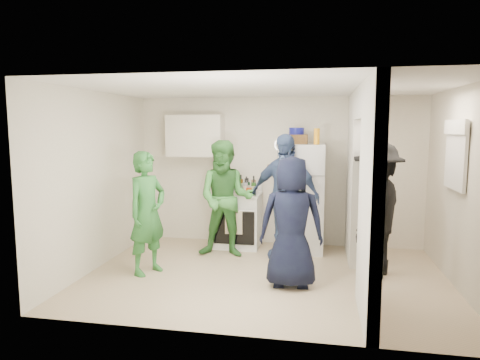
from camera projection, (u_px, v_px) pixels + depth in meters
name	position (u px, v px, depth m)	size (l,w,h in m)	color
floor	(265.00, 276.00, 5.77)	(4.80, 4.80, 0.00)	tan
wall_back	(278.00, 171.00, 7.27)	(4.80, 4.80, 0.00)	silver
wall_front	(243.00, 209.00, 3.95)	(4.80, 4.80, 0.00)	silver
wall_left	(97.00, 180.00, 6.04)	(3.40, 3.40, 0.00)	silver
wall_right	(462.00, 189.00, 5.18)	(3.40, 3.40, 0.00)	silver
ceiling	(266.00, 88.00, 5.46)	(4.80, 4.80, 0.00)	white
partition_pier_back	(353.00, 177.00, 6.47)	(0.12, 1.20, 2.50)	silver
partition_pier_front	(370.00, 202.00, 4.32)	(0.12, 1.20, 2.50)	silver
partition_header	(363.00, 102.00, 5.27)	(0.12, 1.00, 0.40)	silver
stove	(238.00, 220.00, 7.16)	(0.76, 0.63, 0.91)	white
upper_cabinet	(195.00, 136.00, 7.27)	(0.95, 0.34, 0.70)	silver
fridge	(302.00, 198.00, 6.89)	(0.71, 0.69, 1.73)	silver
wicker_basket	(296.00, 139.00, 6.84)	(0.35, 0.25, 0.15)	brown
blue_bowl	(297.00, 131.00, 6.83)	(0.24, 0.24, 0.11)	navy
yellow_cup_stack_top	(317.00, 136.00, 6.63)	(0.09, 0.09, 0.25)	#FFA615
wall_clock	(281.00, 145.00, 7.19)	(0.22, 0.22, 0.03)	white
spice_shelf	(278.00, 166.00, 7.21)	(0.35, 0.08, 0.03)	olive
nook_window	(457.00, 155.00, 5.33)	(0.03, 0.70, 0.80)	black
nook_window_frame	(456.00, 155.00, 5.33)	(0.04, 0.76, 0.86)	white
nook_valance	(456.00, 127.00, 5.29)	(0.04, 0.82, 0.18)	white
yellow_cup_stack_stove	(228.00, 187.00, 6.90)	(0.09, 0.09, 0.25)	#FBF815
red_cup	(249.00, 192.00, 6.86)	(0.09, 0.09, 0.12)	red
person_green_left	(147.00, 213.00, 5.81)	(0.61, 0.40, 1.68)	#2F742E
person_green_center	(226.00, 199.00, 6.57)	(0.87, 0.68, 1.80)	#3C863B
person_denim	(284.00, 196.00, 6.51)	(1.11, 0.46, 1.90)	#345273
person_navy	(291.00, 222.00, 5.31)	(0.81, 0.52, 1.65)	black
person_nook	(377.00, 210.00, 5.69)	(1.17, 0.67, 1.82)	black
bottle_a	(224.00, 184.00, 7.24)	(0.07, 0.07, 0.27)	brown
bottle_b	(227.00, 184.00, 7.03)	(0.06, 0.06, 0.32)	#1B5226
bottle_c	(234.00, 184.00, 7.25)	(0.06, 0.06, 0.27)	silver
bottle_d	(239.00, 184.00, 7.03)	(0.07, 0.07, 0.33)	#615911
bottle_e	(246.00, 184.00, 7.23)	(0.07, 0.07, 0.26)	silver
bottle_f	(248.00, 186.00, 7.08)	(0.08, 0.08, 0.25)	#12321D
bottle_g	(254.00, 184.00, 7.20)	(0.07, 0.07, 0.28)	brown
bottle_h	(218.00, 185.00, 7.02)	(0.06, 0.06, 0.30)	silver
bottle_i	(241.00, 184.00, 7.16)	(0.07, 0.07, 0.30)	brown
bottle_j	(254.00, 186.00, 6.92)	(0.08, 0.08, 0.27)	#254E1A
bottle_k	(226.00, 183.00, 7.18)	(0.08, 0.08, 0.30)	brown
bottle_l	(246.00, 186.00, 6.94)	(0.08, 0.08, 0.26)	#90949F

